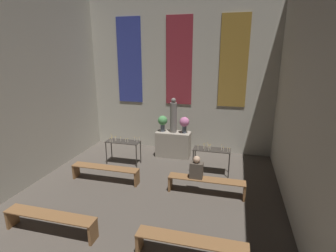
{
  "coord_description": "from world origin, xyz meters",
  "views": [
    {
      "loc": [
        2.2,
        -0.33,
        3.87
      ],
      "look_at": [
        0.0,
        8.08,
        1.43
      ],
      "focal_mm": 28.0,
      "sensor_mm": 36.0,
      "label": 1
    }
  ],
  "objects_px": {
    "flower_vase_left": "(163,121)",
    "pew_second_right": "(191,245)",
    "candle_rack_right": "(212,153)",
    "person_seated": "(196,169)",
    "altar": "(173,144)",
    "statue": "(173,116)",
    "pew_back_left": "(105,171)",
    "pew_second_left": "(50,219)",
    "candle_rack_left": "(123,144)",
    "flower_vase_right": "(184,123)",
    "pew_back_right": "(206,183)"
  },
  "relations": [
    {
      "from": "altar",
      "to": "flower_vase_left",
      "type": "height_order",
      "value": "flower_vase_left"
    },
    {
      "from": "candle_rack_right",
      "to": "pew_second_right",
      "type": "height_order",
      "value": "candle_rack_right"
    },
    {
      "from": "candle_rack_left",
      "to": "pew_second_right",
      "type": "relative_size",
      "value": 0.56
    },
    {
      "from": "candle_rack_right",
      "to": "pew_back_left",
      "type": "xyz_separation_m",
      "value": [
        -3.12,
        -1.38,
        -0.38
      ]
    },
    {
      "from": "candle_rack_left",
      "to": "candle_rack_right",
      "type": "height_order",
      "value": "candle_rack_right"
    },
    {
      "from": "pew_second_left",
      "to": "flower_vase_left",
      "type": "bearing_deg",
      "value": 77.32
    },
    {
      "from": "pew_second_right",
      "to": "pew_back_right",
      "type": "relative_size",
      "value": 1.0
    },
    {
      "from": "pew_back_right",
      "to": "person_seated",
      "type": "relative_size",
      "value": 3.28
    },
    {
      "from": "altar",
      "to": "candle_rack_right",
      "type": "distance_m",
      "value": 1.95
    },
    {
      "from": "candle_rack_left",
      "to": "pew_back_left",
      "type": "xyz_separation_m",
      "value": [
        0.01,
        -1.39,
        -0.38
      ]
    },
    {
      "from": "statue",
      "to": "candle_rack_left",
      "type": "bearing_deg",
      "value": -144.17
    },
    {
      "from": "flower_vase_right",
      "to": "person_seated",
      "type": "distance_m",
      "value": 2.73
    },
    {
      "from": "candle_rack_left",
      "to": "person_seated",
      "type": "height_order",
      "value": "person_seated"
    },
    {
      "from": "person_seated",
      "to": "pew_back_left",
      "type": "bearing_deg",
      "value": 180.0
    },
    {
      "from": "pew_second_right",
      "to": "pew_back_left",
      "type": "relative_size",
      "value": 1.0
    },
    {
      "from": "flower_vase_right",
      "to": "pew_second_right",
      "type": "height_order",
      "value": "flower_vase_right"
    },
    {
      "from": "flower_vase_left",
      "to": "person_seated",
      "type": "height_order",
      "value": "flower_vase_left"
    },
    {
      "from": "candle_rack_right",
      "to": "person_seated",
      "type": "relative_size",
      "value": 1.84
    },
    {
      "from": "altar",
      "to": "pew_second_right",
      "type": "xyz_separation_m",
      "value": [
        1.56,
        -5.06,
        -0.14
      ]
    },
    {
      "from": "altar",
      "to": "flower_vase_left",
      "type": "relative_size",
      "value": 2.12
    },
    {
      "from": "flower_vase_left",
      "to": "flower_vase_right",
      "type": "height_order",
      "value": "same"
    },
    {
      "from": "statue",
      "to": "pew_back_left",
      "type": "distance_m",
      "value": 3.21
    },
    {
      "from": "candle_rack_right",
      "to": "pew_second_left",
      "type": "relative_size",
      "value": 0.56
    },
    {
      "from": "pew_second_left",
      "to": "pew_back_right",
      "type": "distance_m",
      "value": 4.02
    },
    {
      "from": "flower_vase_right",
      "to": "candle_rack_left",
      "type": "distance_m",
      "value": 2.37
    },
    {
      "from": "flower_vase_right",
      "to": "person_seated",
      "type": "height_order",
      "value": "flower_vase_right"
    },
    {
      "from": "flower_vase_left",
      "to": "pew_back_right",
      "type": "distance_m",
      "value": 3.36
    },
    {
      "from": "flower_vase_right",
      "to": "pew_second_right",
      "type": "bearing_deg",
      "value": -77.32
    },
    {
      "from": "flower_vase_right",
      "to": "pew_back_right",
      "type": "relative_size",
      "value": 0.29
    },
    {
      "from": "altar",
      "to": "pew_second_right",
      "type": "relative_size",
      "value": 0.6
    },
    {
      "from": "flower_vase_left",
      "to": "pew_second_right",
      "type": "distance_m",
      "value": 5.53
    },
    {
      "from": "pew_back_right",
      "to": "flower_vase_left",
      "type": "bearing_deg",
      "value": 128.13
    },
    {
      "from": "flower_vase_left",
      "to": "statue",
      "type": "bearing_deg",
      "value": 0.0
    },
    {
      "from": "statue",
      "to": "pew_second_right",
      "type": "xyz_separation_m",
      "value": [
        1.56,
        -5.06,
        -1.23
      ]
    },
    {
      "from": "statue",
      "to": "flower_vase_left",
      "type": "relative_size",
      "value": 2.14
    },
    {
      "from": "pew_second_left",
      "to": "pew_back_left",
      "type": "distance_m",
      "value": 2.54
    },
    {
      "from": "flower_vase_right",
      "to": "person_seated",
      "type": "xyz_separation_m",
      "value": [
        0.85,
        -2.52,
        -0.61
      ]
    },
    {
      "from": "statue",
      "to": "candle_rack_left",
      "type": "relative_size",
      "value": 1.09
    },
    {
      "from": "flower_vase_right",
      "to": "statue",
      "type": "bearing_deg",
      "value": 180.0
    },
    {
      "from": "candle_rack_left",
      "to": "pew_second_left",
      "type": "xyz_separation_m",
      "value": [
        0.01,
        -3.93,
        -0.38
      ]
    },
    {
      "from": "candle_rack_left",
      "to": "candle_rack_right",
      "type": "xyz_separation_m",
      "value": [
        3.13,
        -0.0,
        0.0
      ]
    },
    {
      "from": "pew_back_left",
      "to": "candle_rack_right",
      "type": "bearing_deg",
      "value": 23.95
    },
    {
      "from": "statue",
      "to": "pew_second_left",
      "type": "xyz_separation_m",
      "value": [
        -1.56,
        -5.06,
        -1.23
      ]
    },
    {
      "from": "altar",
      "to": "candle_rack_left",
      "type": "bearing_deg",
      "value": -144.17
    },
    {
      "from": "pew_second_left",
      "to": "person_seated",
      "type": "xyz_separation_m",
      "value": [
        2.83,
        2.54,
        0.4
      ]
    },
    {
      "from": "candle_rack_left",
      "to": "pew_back_left",
      "type": "height_order",
      "value": "candle_rack_left"
    },
    {
      "from": "statue",
      "to": "pew_back_left",
      "type": "height_order",
      "value": "statue"
    },
    {
      "from": "flower_vase_right",
      "to": "pew_back_left",
      "type": "xyz_separation_m",
      "value": [
        -1.98,
        -2.52,
        -1.01
      ]
    },
    {
      "from": "candle_rack_left",
      "to": "pew_back_right",
      "type": "bearing_deg",
      "value": -23.96
    },
    {
      "from": "flower_vase_right",
      "to": "pew_back_left",
      "type": "distance_m",
      "value": 3.36
    }
  ]
}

